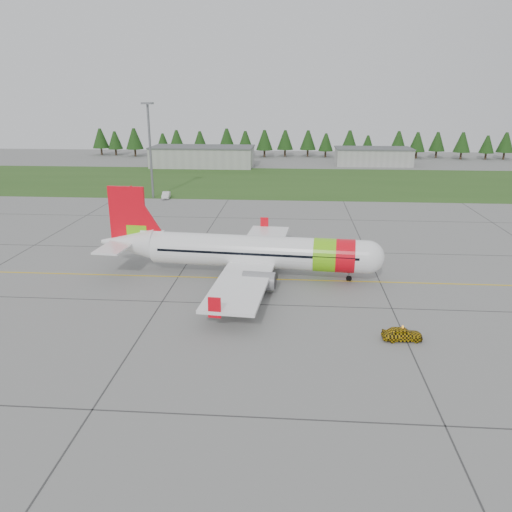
{
  "coord_description": "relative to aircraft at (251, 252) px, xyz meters",
  "views": [
    {
      "loc": [
        -0.83,
        -49.97,
        21.68
      ],
      "look_at": [
        -5.06,
        6.09,
        3.59
      ],
      "focal_mm": 35.0,
      "sensor_mm": 36.0,
      "label": 1
    }
  ],
  "objects": [
    {
      "name": "grass_strip",
      "position": [
        5.93,
        72.84,
        -3.14
      ],
      "size": [
        320.0,
        50.0,
        0.03
      ],
      "primitive_type": "cube",
      "color": "#30561E",
      "rests_on": "ground"
    },
    {
      "name": "aircraft",
      "position": [
        0.0,
        0.0,
        0.0
      ],
      "size": [
        36.07,
        33.34,
        10.92
      ],
      "rotation": [
        0.0,
        0.0,
        -0.09
      ],
      "color": "white",
      "rests_on": "ground"
    },
    {
      "name": "service_van",
      "position": [
        -22.99,
        48.25,
        -0.93
      ],
      "size": [
        1.71,
        1.63,
        4.44
      ],
      "primitive_type": "imported",
      "rotation": [
        0.0,
        0.0,
        0.12
      ],
      "color": "silver",
      "rests_on": "ground"
    },
    {
      "name": "follow_me_car",
      "position": [
        15.5,
        -16.42,
        -1.3
      ],
      "size": [
        1.36,
        1.58,
        3.71
      ],
      "primitive_type": "imported",
      "rotation": [
        0.0,
        0.0,
        1.64
      ],
      "color": "yellow",
      "rests_on": "ground"
    },
    {
      "name": "hangar_west",
      "position": [
        -24.07,
        100.84,
        -0.15
      ],
      "size": [
        32.0,
        14.0,
        6.0
      ],
      "primitive_type": "cube",
      "color": "#A8A8A3",
      "rests_on": "ground"
    },
    {
      "name": "hangar_east",
      "position": [
        30.93,
        108.84,
        -0.55
      ],
      "size": [
        24.0,
        12.0,
        5.2
      ],
      "primitive_type": "cube",
      "color": "#A8A8A3",
      "rests_on": "ground"
    },
    {
      "name": "treeline",
      "position": [
        5.93,
        128.84,
        1.85
      ],
      "size": [
        160.0,
        8.0,
        10.0
      ],
      "primitive_type": null,
      "color": "#1C3F14",
      "rests_on": "ground"
    },
    {
      "name": "taxi_guideline",
      "position": [
        5.93,
        -1.16,
        -3.14
      ],
      "size": [
        120.0,
        0.25,
        0.02
      ],
      "primitive_type": "cube",
      "color": "gold",
      "rests_on": "ground"
    },
    {
      "name": "ground",
      "position": [
        5.93,
        -9.16,
        -3.15
      ],
      "size": [
        320.0,
        320.0,
        0.0
      ],
      "primitive_type": "plane",
      "color": "gray",
      "rests_on": "ground"
    },
    {
      "name": "floodlight_mast",
      "position": [
        -26.07,
        48.84,
        6.85
      ],
      "size": [
        0.5,
        0.5,
        20.0
      ],
      "primitive_type": "cylinder",
      "color": "slate",
      "rests_on": "ground"
    }
  ]
}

